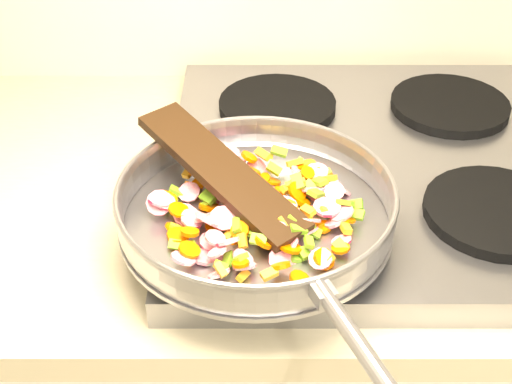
{
  "coord_description": "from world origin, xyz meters",
  "views": [
    {
      "loc": [
        -0.87,
        0.79,
        1.52
      ],
      "look_at": [
        -0.87,
        1.49,
        1.0
      ],
      "focal_mm": 50.0,
      "sensor_mm": 36.0,
      "label": 1
    }
  ],
  "objects": [
    {
      "name": "grate_fl",
      "position": [
        -0.84,
        1.52,
        0.95
      ],
      "size": [
        0.19,
        0.19,
        0.02
      ],
      "primitive_type": "cylinder",
      "color": "black",
      "rests_on": "cooktop"
    },
    {
      "name": "cooktop",
      "position": [
        -0.7,
        1.67,
        0.92
      ],
      "size": [
        0.6,
        0.6,
        0.04
      ],
      "primitive_type": "cube",
      "color": "#939399",
      "rests_on": "counter_top"
    },
    {
      "name": "saute_pan",
      "position": [
        -0.87,
        1.49,
        0.99
      ],
      "size": [
        0.38,
        0.53,
        0.06
      ],
      "rotation": [
        0.0,
        0.0,
        0.39
      ],
      "color": "#9E9EA5",
      "rests_on": "grate_fl"
    },
    {
      "name": "wooden_spatula",
      "position": [
        -0.92,
        1.53,
        1.01
      ],
      "size": [
        0.23,
        0.24,
        0.07
      ],
      "primitive_type": "cube",
      "rotation": [
        0.0,
        -0.19,
        2.3
      ],
      "color": "black",
      "rests_on": "saute_pan"
    },
    {
      "name": "vegetable_heap",
      "position": [
        -0.87,
        1.49,
        0.97
      ],
      "size": [
        0.28,
        0.27,
        0.05
      ],
      "color": "gold",
      "rests_on": "saute_pan"
    },
    {
      "name": "grate_fr",
      "position": [
        -0.56,
        1.52,
        0.95
      ],
      "size": [
        0.19,
        0.19,
        0.02
      ],
      "primitive_type": "cylinder",
      "color": "black",
      "rests_on": "cooktop"
    },
    {
      "name": "grate_bl",
      "position": [
        -0.84,
        1.81,
        0.95
      ],
      "size": [
        0.19,
        0.19,
        0.02
      ],
      "primitive_type": "cylinder",
      "color": "black",
      "rests_on": "cooktop"
    },
    {
      "name": "grate_br",
      "position": [
        -0.56,
        1.81,
        0.95
      ],
      "size": [
        0.19,
        0.19,
        0.02
      ],
      "primitive_type": "cylinder",
      "color": "black",
      "rests_on": "cooktop"
    }
  ]
}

